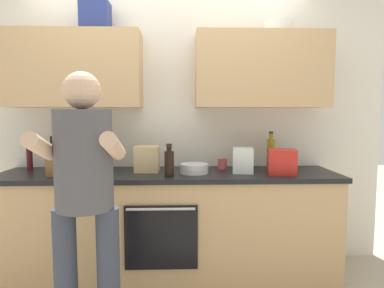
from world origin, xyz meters
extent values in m
plane|color=#B2A893|center=(0.00, 0.00, 0.00)|extent=(12.00, 12.00, 0.00)
cube|color=silver|center=(0.00, 0.36, 1.25)|extent=(4.00, 0.06, 2.50)
cube|color=tan|center=(-0.82, 0.17, 1.77)|extent=(1.16, 0.32, 0.65)
cube|color=tan|center=(0.82, 0.17, 1.77)|extent=(1.16, 0.32, 0.65)
cylinder|color=silver|center=(0.96, 0.17, 2.15)|extent=(0.26, 0.26, 0.10)
cube|color=navy|center=(-0.62, 0.17, 2.22)|extent=(0.24, 0.20, 0.24)
cube|color=tan|center=(0.00, 0.00, 0.43)|extent=(2.80, 0.60, 0.86)
cube|color=black|center=(0.00, 0.00, 0.88)|extent=(2.84, 0.64, 0.04)
cube|color=black|center=(-0.05, -0.31, 0.45)|extent=(0.56, 0.02, 0.50)
cylinder|color=silver|center=(-0.05, -0.33, 0.68)|extent=(0.52, 0.02, 0.02)
cylinder|color=#383D4C|center=(-0.60, -0.82, 0.41)|extent=(0.14, 0.14, 0.83)
cylinder|color=#383D4C|center=(-0.34, -0.82, 0.41)|extent=(0.14, 0.14, 0.83)
cylinder|color=#4C4C51|center=(-0.47, -0.82, 1.13)|extent=(0.34, 0.34, 0.59)
sphere|color=#D8AD8C|center=(-0.47, -0.82, 1.53)|extent=(0.22, 0.22, 0.22)
cylinder|color=#D8AD8C|center=(-0.67, -0.94, 1.21)|extent=(0.09, 0.31, 0.19)
cylinder|color=#D8AD8C|center=(-0.27, -0.94, 1.21)|extent=(0.09, 0.31, 0.19)
cylinder|color=black|center=(0.01, -0.19, 1.00)|extent=(0.08, 0.08, 0.20)
cylinder|color=black|center=(0.01, -0.19, 1.12)|extent=(0.04, 0.04, 0.04)
cylinder|color=black|center=(0.01, -0.19, 1.15)|extent=(0.05, 0.05, 0.02)
cylinder|color=#471419|center=(-1.23, 0.18, 1.02)|extent=(0.05, 0.05, 0.24)
cylinder|color=#471419|center=(-1.23, 0.18, 1.16)|extent=(0.03, 0.03, 0.04)
cylinder|color=black|center=(-1.23, 0.18, 1.18)|extent=(0.03, 0.03, 0.01)
cylinder|color=brown|center=(-0.60, -0.18, 1.03)|extent=(0.05, 0.05, 0.25)
cylinder|color=brown|center=(-0.60, -0.18, 1.18)|extent=(0.02, 0.02, 0.05)
cylinder|color=black|center=(-0.60, -0.18, 1.21)|extent=(0.03, 0.03, 0.01)
cylinder|color=silver|center=(-0.75, -0.02, 1.02)|extent=(0.07, 0.07, 0.25)
cylinder|color=silver|center=(-0.75, -0.02, 1.18)|extent=(0.03, 0.03, 0.06)
cylinder|color=black|center=(-0.75, -0.02, 1.21)|extent=(0.04, 0.04, 0.02)
cylinder|color=olive|center=(0.92, 0.20, 1.03)|extent=(0.07, 0.07, 0.26)
cylinder|color=olive|center=(0.92, 0.20, 1.19)|extent=(0.03, 0.03, 0.06)
cylinder|color=black|center=(0.92, 0.20, 1.22)|extent=(0.04, 0.04, 0.02)
cylinder|color=slate|center=(-0.52, -0.10, 0.95)|extent=(0.07, 0.07, 0.11)
cylinder|color=#BF4C47|center=(0.48, 0.17, 0.95)|extent=(0.08, 0.08, 0.10)
cylinder|color=silver|center=(0.22, -0.04, 0.94)|extent=(0.23, 0.23, 0.08)
cube|color=brown|center=(-0.90, -0.11, 1.03)|extent=(0.10, 0.14, 0.26)
cylinder|color=black|center=(-0.92, -0.13, 1.19)|extent=(0.02, 0.02, 0.06)
cylinder|color=black|center=(-0.89, -0.09, 1.19)|extent=(0.02, 0.02, 0.06)
cylinder|color=#9E6647|center=(-0.57, 0.08, 0.95)|extent=(0.13, 0.13, 0.11)
sphere|color=#2D6B28|center=(-0.57, 0.08, 1.08)|extent=(0.18, 0.18, 0.18)
cube|color=red|center=(0.94, -0.09, 1.00)|extent=(0.26, 0.25, 0.20)
cube|color=tan|center=(-0.18, 0.04, 1.01)|extent=(0.21, 0.18, 0.22)
cube|color=silver|center=(0.63, -0.01, 1.00)|extent=(0.20, 0.22, 0.21)
camera|label=1|loc=(0.11, -2.83, 1.40)|focal=31.72mm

